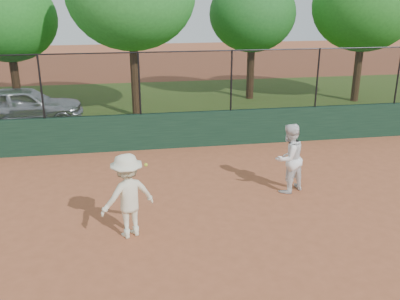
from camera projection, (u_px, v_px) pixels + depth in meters
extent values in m
plane|color=#A85836|center=(180.00, 240.00, 9.35)|extent=(80.00, 80.00, 0.00)
cube|color=#183624|center=(157.00, 131.00, 14.74)|extent=(26.00, 0.20, 1.20)
cube|color=#345219|center=(147.00, 106.00, 20.52)|extent=(36.00, 12.00, 0.01)
imported|color=silver|center=(24.00, 106.00, 17.43)|extent=(4.58, 2.10, 1.52)
imported|color=white|center=(289.00, 158.00, 11.40)|extent=(1.10, 1.02, 1.82)
imported|color=#EAE8C6|center=(128.00, 196.00, 9.26)|extent=(1.36, 1.10, 1.83)
sphere|color=#B3CB2D|center=(146.00, 165.00, 8.66)|extent=(0.07, 0.07, 0.07)
cube|color=black|center=(155.00, 83.00, 14.21)|extent=(26.00, 0.02, 2.00)
cylinder|color=black|center=(154.00, 52.00, 13.89)|extent=(26.00, 0.04, 0.04)
cylinder|color=black|center=(41.00, 87.00, 13.65)|extent=(0.06, 0.06, 2.00)
cylinder|color=black|center=(139.00, 84.00, 14.13)|extent=(0.06, 0.06, 2.00)
cylinder|color=black|center=(231.00, 81.00, 14.61)|extent=(0.06, 0.06, 2.00)
cylinder|color=black|center=(317.00, 78.00, 15.09)|extent=(0.06, 0.06, 2.00)
cylinder|color=black|center=(398.00, 75.00, 15.57)|extent=(0.06, 0.06, 2.00)
cylinder|color=#3D2615|center=(16.00, 83.00, 20.01)|extent=(0.36, 0.36, 2.25)
ellipsoid|color=#1E651D|center=(7.00, 19.00, 19.10)|extent=(4.22, 3.84, 3.65)
cylinder|color=#4B301A|center=(135.00, 82.00, 18.40)|extent=(0.36, 0.36, 2.96)
cylinder|color=#3D2514|center=(250.00, 74.00, 21.74)|extent=(0.36, 0.36, 2.44)
ellipsoid|color=#1D5A1F|center=(253.00, 14.00, 20.82)|extent=(4.08, 3.71, 3.52)
cylinder|color=#442D18|center=(357.00, 74.00, 21.19)|extent=(0.36, 0.36, 2.57)
ellipsoid|color=#20661D|center=(365.00, 5.00, 20.15)|extent=(4.81, 4.38, 4.16)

